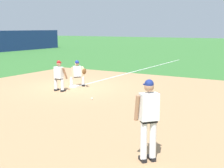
% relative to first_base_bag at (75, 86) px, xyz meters
% --- Properties ---
extents(ground_plane, '(160.00, 160.00, 0.00)m').
position_rel_first_base_bag_xyz_m(ground_plane, '(0.00, 0.00, -0.04)').
color(ground_plane, '#336B2D').
extents(infield_dirt_patch, '(18.00, 18.00, 0.01)m').
position_rel_first_base_bag_xyz_m(infield_dirt_patch, '(-3.09, -3.42, -0.04)').
color(infield_dirt_patch, '#A87F56').
rests_on(infield_dirt_patch, ground).
extents(foul_line_stripe, '(15.86, 0.10, 0.00)m').
position_rel_first_base_bag_xyz_m(foul_line_stripe, '(7.93, 0.00, -0.04)').
color(foul_line_stripe, white).
rests_on(foul_line_stripe, ground).
extents(first_base_bag, '(0.38, 0.38, 0.09)m').
position_rel_first_base_bag_xyz_m(first_base_bag, '(0.00, 0.00, 0.00)').
color(first_base_bag, white).
rests_on(first_base_bag, ground).
extents(baseball, '(0.07, 0.07, 0.07)m').
position_rel_first_base_bag_xyz_m(baseball, '(-1.76, -2.27, -0.01)').
color(baseball, white).
rests_on(baseball, ground).
extents(pitcher, '(0.85, 0.55, 1.86)m').
position_rel_first_base_bag_xyz_m(pitcher, '(-6.14, -6.82, 1.01)').
color(pitcher, black).
rests_on(pitcher, ground).
extents(first_baseman, '(0.72, 1.09, 1.34)m').
position_rel_first_base_bag_xyz_m(first_baseman, '(0.23, -0.03, 0.69)').
color(first_baseman, black).
rests_on(first_baseman, ground).
extents(baserunner, '(0.43, 0.59, 1.46)m').
position_rel_first_base_bag_xyz_m(baserunner, '(-1.15, 0.01, 0.75)').
color(baserunner, black).
rests_on(baserunner, ground).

